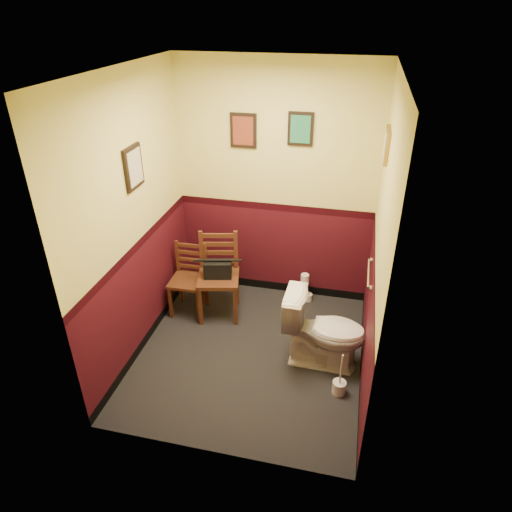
% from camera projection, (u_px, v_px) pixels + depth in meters
% --- Properties ---
extents(floor, '(2.20, 2.40, 0.00)m').
position_uv_depth(floor, '(251.00, 353.00, 4.66)').
color(floor, black).
rests_on(floor, ground).
extents(ceiling, '(2.20, 2.40, 0.00)m').
position_uv_depth(ceiling, '(248.00, 70.00, 3.32)').
color(ceiling, silver).
rests_on(ceiling, ground).
extents(wall_back, '(2.20, 0.00, 2.70)m').
position_uv_depth(wall_back, '(275.00, 187.00, 5.01)').
color(wall_back, '#3D0C16').
rests_on(wall_back, ground).
extents(wall_front, '(2.20, 0.00, 2.70)m').
position_uv_depth(wall_front, '(206.00, 316.00, 2.97)').
color(wall_front, '#3D0C16').
rests_on(wall_front, ground).
extents(wall_left, '(0.00, 2.40, 2.70)m').
position_uv_depth(wall_left, '(134.00, 223.00, 4.20)').
color(wall_left, '#3D0C16').
rests_on(wall_left, ground).
extents(wall_right, '(0.00, 2.40, 2.70)m').
position_uv_depth(wall_right, '(378.00, 248.00, 3.77)').
color(wall_right, '#3D0C16').
rests_on(wall_right, ground).
extents(grab_bar, '(0.05, 0.56, 0.06)m').
position_uv_depth(grab_bar, '(369.00, 274.00, 4.19)').
color(grab_bar, silver).
rests_on(grab_bar, wall_right).
extents(framed_print_back_a, '(0.28, 0.04, 0.36)m').
position_uv_depth(framed_print_back_a, '(243.00, 131.00, 4.76)').
color(framed_print_back_a, black).
rests_on(framed_print_back_a, wall_back).
extents(framed_print_back_b, '(0.26, 0.04, 0.34)m').
position_uv_depth(framed_print_back_b, '(301.00, 129.00, 4.62)').
color(framed_print_back_b, black).
rests_on(framed_print_back_b, wall_back).
extents(framed_print_left, '(0.04, 0.30, 0.38)m').
position_uv_depth(framed_print_left, '(134.00, 167.00, 4.04)').
color(framed_print_left, black).
rests_on(framed_print_left, wall_left).
extents(framed_print_right, '(0.04, 0.34, 0.28)m').
position_uv_depth(framed_print_right, '(387.00, 145.00, 3.94)').
color(framed_print_right, olive).
rests_on(framed_print_right, wall_right).
extents(toilet, '(0.80, 0.46, 0.77)m').
position_uv_depth(toilet, '(324.00, 331.00, 4.35)').
color(toilet, white).
rests_on(toilet, floor).
extents(toilet_brush, '(0.12, 0.12, 0.45)m').
position_uv_depth(toilet_brush, '(339.00, 386.00, 4.15)').
color(toilet_brush, silver).
rests_on(toilet_brush, floor).
extents(chair_left, '(0.39, 0.39, 0.81)m').
position_uv_depth(chair_left, '(189.00, 279.00, 5.12)').
color(chair_left, '#4C2716').
rests_on(chair_left, floor).
extents(chair_right, '(0.53, 0.53, 0.95)m').
position_uv_depth(chair_right, '(219.00, 276.00, 5.04)').
color(chair_right, '#4C2716').
rests_on(chair_right, floor).
extents(handbag, '(0.32, 0.21, 0.22)m').
position_uv_depth(handbag, '(218.00, 269.00, 4.95)').
color(handbag, black).
rests_on(handbag, chair_right).
extents(tp_stack, '(0.20, 0.12, 0.35)m').
position_uv_depth(tp_stack, '(304.00, 290.00, 5.40)').
color(tp_stack, silver).
rests_on(tp_stack, floor).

